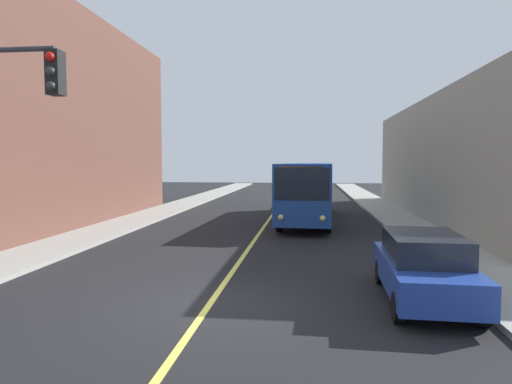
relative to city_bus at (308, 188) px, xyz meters
The scene contains 8 objects.
ground_plane 15.53m from the city_bus, 98.20° to the right, with size 120.00×120.00×0.00m, color black.
sidewalk_left 10.96m from the city_bus, 150.85° to the right, with size 2.50×90.00×0.15m, color gray.
sidewalk_right 7.50m from the city_bus, 46.22° to the right, with size 2.50×90.00×0.15m, color gray.
lane_stripe_center 2.86m from the city_bus, behind, with size 0.16×60.00×0.01m, color #D8CC4C.
building_left_brick 16.43m from the city_bus, 168.00° to the right, with size 10.00×20.24×10.73m.
city_bus is the anchor object (origin of this frame).
parked_car_blue 14.65m from the city_bus, 79.14° to the right, with size 1.94×4.46×1.62m.
fire_hydrant 12.33m from the city_bus, 67.72° to the right, with size 0.44×0.26×0.84m.
Camera 1 is at (2.27, -9.84, 3.30)m, focal length 31.43 mm.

